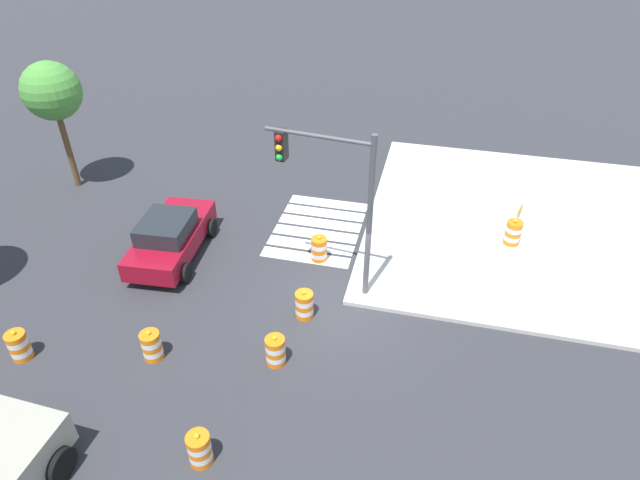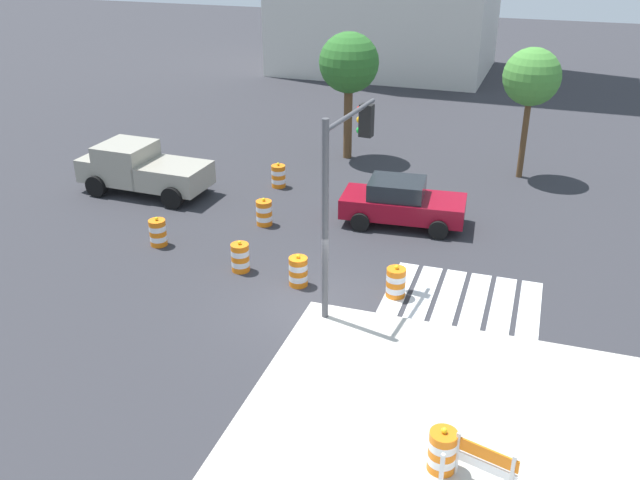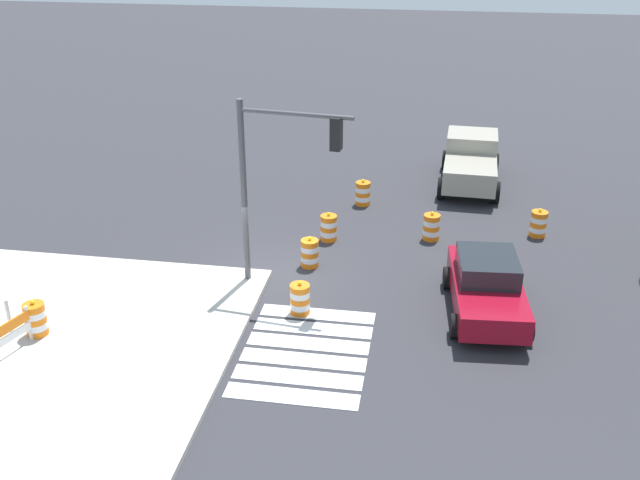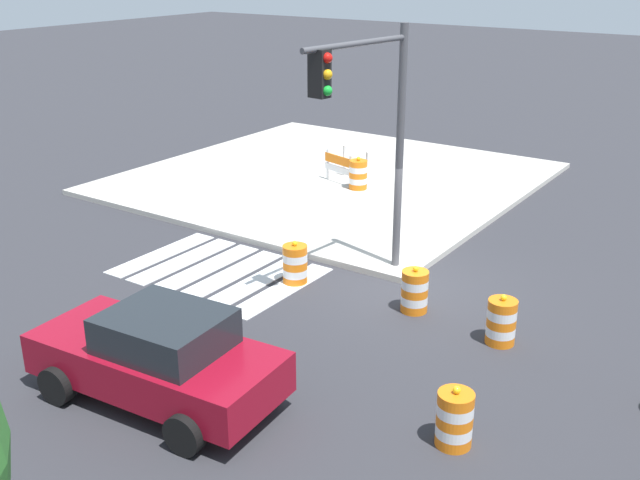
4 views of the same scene
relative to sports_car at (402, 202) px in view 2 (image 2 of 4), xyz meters
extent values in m
plane|color=#2D2D33|center=(-1.18, -6.41, -0.81)|extent=(120.00, 120.00, 0.00)
cube|color=silver|center=(0.95, -4.61, -0.80)|extent=(0.60, 3.20, 0.02)
cube|color=silver|center=(1.70, -4.61, -0.80)|extent=(0.60, 3.20, 0.02)
cube|color=silver|center=(2.45, -4.61, -0.80)|extent=(0.60, 3.20, 0.02)
cube|color=silver|center=(3.20, -4.61, -0.80)|extent=(0.60, 3.20, 0.02)
cube|color=silver|center=(3.95, -4.61, -0.80)|extent=(0.60, 3.20, 0.02)
cube|color=silver|center=(4.70, -4.61, -0.80)|extent=(0.60, 3.20, 0.02)
cube|color=maroon|center=(0.06, 0.00, -0.13)|extent=(4.43, 2.16, 0.70)
cube|color=#1E2328|center=(-0.19, -0.01, 0.52)|extent=(2.02, 1.74, 0.60)
cylinder|color=black|center=(1.33, 1.05, -0.48)|extent=(0.68, 0.29, 0.66)
cylinder|color=black|center=(1.48, -0.84, -0.48)|extent=(0.68, 0.29, 0.66)
cylinder|color=black|center=(-1.36, 0.85, -0.48)|extent=(0.68, 0.29, 0.66)
cylinder|color=black|center=(-1.22, -1.04, -0.48)|extent=(0.68, 0.29, 0.66)
cube|color=gray|center=(-8.85, -0.27, 0.06)|extent=(2.58, 2.10, 0.90)
cube|color=gray|center=(-10.95, -0.18, 0.36)|extent=(1.98, 2.08, 1.50)
cube|color=gray|center=(-12.05, -0.13, 0.06)|extent=(1.48, 1.96, 0.90)
cylinder|color=black|center=(-11.79, -1.17, -0.39)|extent=(0.85, 0.33, 0.84)
cylinder|color=black|center=(-11.70, 0.87, -0.39)|extent=(0.85, 0.33, 0.84)
cylinder|color=black|center=(-8.39, -1.31, -0.39)|extent=(0.85, 0.33, 0.84)
cylinder|color=black|center=(-8.31, 0.73, -0.39)|extent=(0.85, 0.33, 0.84)
cylinder|color=orange|center=(0.95, -5.11, -0.72)|extent=(0.56, 0.56, 0.18)
cylinder|color=white|center=(0.95, -5.11, -0.54)|extent=(0.56, 0.56, 0.18)
cylinder|color=orange|center=(0.95, -5.11, -0.36)|extent=(0.56, 0.56, 0.18)
cylinder|color=white|center=(0.95, -5.11, -0.18)|extent=(0.56, 0.56, 0.18)
cylinder|color=orange|center=(0.95, -5.11, 0.00)|extent=(0.56, 0.56, 0.18)
sphere|color=yellow|center=(0.95, -5.11, 0.15)|extent=(0.12, 0.12, 0.12)
cylinder|color=orange|center=(-1.94, -5.35, -0.72)|extent=(0.56, 0.56, 0.18)
cylinder|color=white|center=(-1.94, -5.35, -0.54)|extent=(0.56, 0.56, 0.18)
cylinder|color=orange|center=(-1.94, -5.35, -0.36)|extent=(0.56, 0.56, 0.18)
cylinder|color=white|center=(-1.94, -5.35, -0.18)|extent=(0.56, 0.56, 0.18)
cylinder|color=orange|center=(-1.94, -5.35, 0.00)|extent=(0.56, 0.56, 0.18)
sphere|color=yellow|center=(-1.94, -5.35, 0.15)|extent=(0.12, 0.12, 0.12)
cylinder|color=orange|center=(-4.58, -1.61, -0.72)|extent=(0.56, 0.56, 0.18)
cylinder|color=white|center=(-4.58, -1.61, -0.54)|extent=(0.56, 0.56, 0.18)
cylinder|color=orange|center=(-4.58, -1.61, -0.36)|extent=(0.56, 0.56, 0.18)
cylinder|color=white|center=(-4.58, -1.61, -0.18)|extent=(0.56, 0.56, 0.18)
cylinder|color=orange|center=(-4.58, -1.61, 0.00)|extent=(0.56, 0.56, 0.18)
sphere|color=yellow|center=(-4.58, -1.61, 0.15)|extent=(0.12, 0.12, 0.12)
cylinder|color=orange|center=(-5.45, 2.01, -0.72)|extent=(0.56, 0.56, 0.18)
cylinder|color=white|center=(-5.45, 2.01, -0.54)|extent=(0.56, 0.56, 0.18)
cylinder|color=orange|center=(-5.45, 2.01, -0.36)|extent=(0.56, 0.56, 0.18)
cylinder|color=white|center=(-5.45, 2.01, -0.18)|extent=(0.56, 0.56, 0.18)
cylinder|color=orange|center=(-5.45, 2.01, 0.00)|extent=(0.56, 0.56, 0.18)
sphere|color=yellow|center=(-5.45, 2.01, 0.15)|extent=(0.12, 0.12, 0.12)
cylinder|color=orange|center=(-7.29, -4.25, -0.72)|extent=(0.56, 0.56, 0.18)
cylinder|color=white|center=(-7.29, -4.25, -0.54)|extent=(0.56, 0.56, 0.18)
cylinder|color=orange|center=(-7.29, -4.25, -0.36)|extent=(0.56, 0.56, 0.18)
cylinder|color=white|center=(-7.29, -4.25, -0.18)|extent=(0.56, 0.56, 0.18)
cylinder|color=orange|center=(-7.29, -4.25, 0.00)|extent=(0.56, 0.56, 0.18)
sphere|color=yellow|center=(-7.29, -4.25, 0.15)|extent=(0.12, 0.12, 0.12)
cylinder|color=orange|center=(-3.95, -5.05, -0.72)|extent=(0.56, 0.56, 0.18)
cylinder|color=white|center=(-3.95, -5.05, -0.54)|extent=(0.56, 0.56, 0.18)
cylinder|color=orange|center=(-3.95, -5.05, -0.36)|extent=(0.56, 0.56, 0.18)
cylinder|color=white|center=(-3.95, -5.05, -0.18)|extent=(0.56, 0.56, 0.18)
cylinder|color=orange|center=(-3.95, -5.05, 0.00)|extent=(0.56, 0.56, 0.18)
sphere|color=yellow|center=(-3.95, -5.05, 0.15)|extent=(0.12, 0.12, 0.12)
cylinder|color=orange|center=(3.35, -11.70, -0.57)|extent=(0.56, 0.56, 0.18)
cylinder|color=white|center=(3.35, -11.70, -0.39)|extent=(0.56, 0.56, 0.18)
cylinder|color=orange|center=(3.35, -11.70, -0.21)|extent=(0.56, 0.56, 0.18)
cylinder|color=white|center=(3.35, -11.70, -0.03)|extent=(0.56, 0.56, 0.18)
cylinder|color=orange|center=(3.35, -11.70, 0.15)|extent=(0.56, 0.56, 0.18)
sphere|color=yellow|center=(3.35, -11.70, 0.30)|extent=(0.12, 0.12, 0.12)
cube|color=silver|center=(3.64, -11.72, -0.16)|extent=(0.09, 0.09, 1.00)
cube|color=silver|center=(3.44, -12.39, -0.16)|extent=(0.09, 0.09, 1.00)
cube|color=silver|center=(4.70, -12.03, -0.16)|extent=(0.09, 0.09, 1.00)
cube|color=orange|center=(4.17, -11.85, 0.09)|extent=(1.26, 0.40, 0.28)
cube|color=white|center=(4.17, -11.85, -0.21)|extent=(1.26, 0.40, 0.20)
cylinder|color=#4C4C51|center=(-0.58, -7.01, 2.09)|extent=(0.18, 0.18, 5.50)
cylinder|color=#4C4C51|center=(-0.39, -5.42, 4.54)|extent=(0.48, 3.19, 0.12)
cube|color=black|center=(-0.27, -4.30, 4.09)|extent=(0.39, 0.32, 0.90)
sphere|color=red|center=(-0.45, -4.28, 4.39)|extent=(0.20, 0.20, 0.20)
sphere|color=#F2A514|center=(-0.45, -4.28, 4.09)|extent=(0.20, 0.20, 0.20)
sphere|color=green|center=(-0.45, -4.28, 3.79)|extent=(0.20, 0.20, 0.20)
cylinder|color=brown|center=(3.68, 6.25, 0.88)|extent=(0.25, 0.25, 3.38)
sphere|color=#478C38|center=(3.68, 6.25, 3.36)|extent=(2.27, 2.27, 2.27)
cylinder|color=brown|center=(-3.85, 6.40, 0.85)|extent=(0.38, 0.38, 3.33)
sphere|color=#2D6B28|center=(-3.85, 6.40, 3.41)|extent=(2.57, 2.57, 2.57)
camera|label=1|loc=(-13.95, -8.73, 10.96)|focal=30.72mm
camera|label=2|loc=(4.36, -22.36, 9.36)|focal=39.01mm
camera|label=3|loc=(18.16, -1.72, 9.74)|focal=40.65mm
camera|label=4|loc=(-8.33, 7.47, 6.21)|focal=42.26mm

